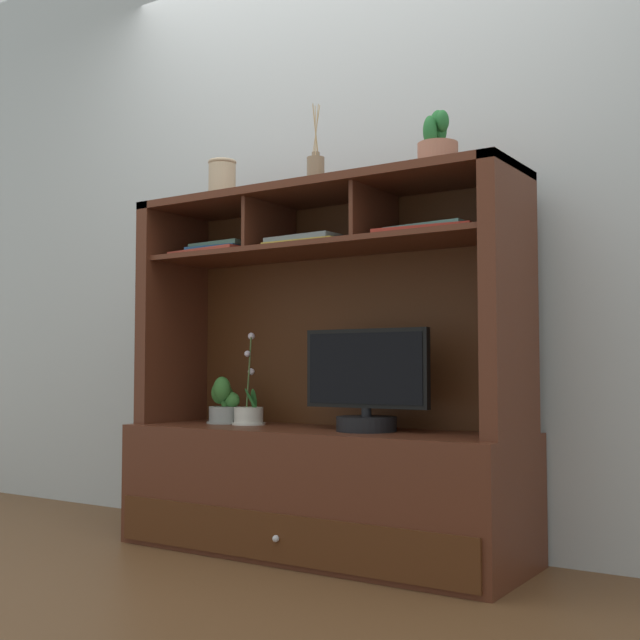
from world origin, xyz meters
name	(u,v)px	position (x,y,z in m)	size (l,w,h in m)	color
floor_plane	(320,557)	(0.00, 0.00, -0.01)	(6.00, 6.00, 0.02)	brown
back_wall	(359,194)	(0.00, 0.29, 1.40)	(6.00, 0.02, 2.80)	#B4B9BB
media_console	(321,446)	(0.00, 0.01, 0.40)	(1.55, 0.55, 1.37)	#512617
tv_monitor	(366,388)	(0.22, -0.03, 0.62)	(0.49, 0.22, 0.37)	black
potted_orchid	(249,413)	(-0.34, 0.01, 0.51)	(0.13, 0.13, 0.37)	silver
potted_fern	(224,404)	(-0.48, 0.01, 0.54)	(0.14, 0.14, 0.19)	gray
magazine_stack_left	(223,251)	(-0.47, -0.01, 1.17)	(0.39, 0.30, 0.05)	#AD3D2D
magazine_stack_centre	(310,242)	(-0.01, -0.05, 1.16)	(0.31, 0.22, 0.03)	#B59636
magazine_stack_right	(433,232)	(0.47, -0.01, 1.16)	(0.37, 0.30, 0.03)	#A92E22
diffuser_bottle	(316,171)	(0.00, -0.03, 1.43)	(0.07, 0.07, 0.32)	#846B51
potted_succulent	(437,149)	(0.50, -0.03, 1.44)	(0.16, 0.16, 0.21)	#A86952
ceramic_vase	(222,182)	(-0.50, 0.02, 1.46)	(0.12, 0.12, 0.18)	tan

